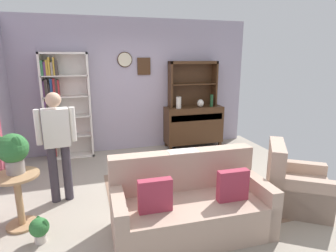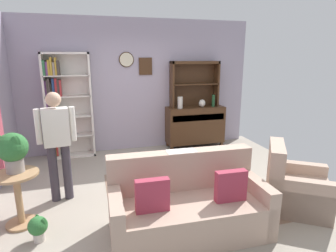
{
  "view_description": "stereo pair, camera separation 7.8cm",
  "coord_description": "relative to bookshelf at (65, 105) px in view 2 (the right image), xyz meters",
  "views": [
    {
      "loc": [
        -1.14,
        -3.87,
        2.01
      ],
      "look_at": [
        0.1,
        0.2,
        0.95
      ],
      "focal_mm": 29.73,
      "sensor_mm": 36.0,
      "label": 1
    },
    {
      "loc": [
        -1.06,
        -3.89,
        2.01
      ],
      "look_at": [
        0.1,
        0.2,
        0.95
      ],
      "focal_mm": 29.73,
      "sensor_mm": 36.0,
      "label": 2
    }
  ],
  "objects": [
    {
      "name": "coffee_table",
      "position": [
        1.44,
        -2.19,
        -0.72
      ],
      "size": [
        0.8,
        0.5,
        0.42
      ],
      "color": "#422816",
      "rests_on": "ground_plane"
    },
    {
      "name": "area_rug",
      "position": [
        1.75,
        -2.24,
        -1.07
      ],
      "size": [
        2.21,
        2.11,
        0.01
      ],
      "primitive_type": "cube",
      "color": "#846651",
      "rests_on": "ground_plane"
    },
    {
      "name": "ground_plane",
      "position": [
        1.55,
        -1.94,
        -1.08
      ],
      "size": [
        5.4,
        4.6,
        0.02
      ],
      "primitive_type": "cube",
      "color": "#9E9384"
    },
    {
      "name": "bottle_wine",
      "position": [
        3.15,
        -0.17,
        -0.02
      ],
      "size": [
        0.07,
        0.07,
        0.27
      ],
      "primitive_type": "cylinder",
      "color": "#194223",
      "rests_on": "sideboard"
    },
    {
      "name": "sideboard_hutch",
      "position": [
        2.76,
        0.03,
        0.49
      ],
      "size": [
        1.1,
        0.26,
        1.0
      ],
      "color": "#422816",
      "rests_on": "sideboard"
    },
    {
      "name": "potted_plant_small",
      "position": [
        -0.16,
        -2.82,
        -0.9
      ],
      "size": [
        0.21,
        0.21,
        0.29
      ],
      "color": "beige",
      "rests_on": "ground_plane"
    },
    {
      "name": "potted_plant_large",
      "position": [
        -0.42,
        -2.37,
        -0.12
      ],
      "size": [
        0.35,
        0.35,
        0.48
      ],
      "color": "gray",
      "rests_on": "plant_stand"
    },
    {
      "name": "wall_back",
      "position": [
        1.55,
        0.19,
        0.33
      ],
      "size": [
        5.0,
        0.09,
        2.8
      ],
      "color": "#A399AD",
      "rests_on": "ground_plane"
    },
    {
      "name": "book_stack",
      "position": [
        1.29,
        -2.28,
        -0.61
      ],
      "size": [
        0.17,
        0.15,
        0.08
      ],
      "color": "#CC7233",
      "rests_on": "coffee_table"
    },
    {
      "name": "plant_stand",
      "position": [
        -0.42,
        -2.42,
        -0.66
      ],
      "size": [
        0.52,
        0.52,
        0.68
      ],
      "color": "#A87F56",
      "rests_on": "ground_plane"
    },
    {
      "name": "vase_tall",
      "position": [
        2.37,
        -0.16,
        -0.03
      ],
      "size": [
        0.11,
        0.11,
        0.25
      ],
      "primitive_type": "cylinder",
      "color": "beige",
      "rests_on": "sideboard"
    },
    {
      "name": "couch_floral",
      "position": [
        1.51,
        -3.08,
        -0.76
      ],
      "size": [
        1.82,
        0.9,
        0.9
      ],
      "color": "tan",
      "rests_on": "ground_plane"
    },
    {
      "name": "bookshelf",
      "position": [
        0.0,
        0.0,
        0.0
      ],
      "size": [
        0.9,
        0.3,
        2.1
      ],
      "color": "silver",
      "rests_on": "ground_plane"
    },
    {
      "name": "person_reading",
      "position": [
        0.02,
        -1.88,
        -0.17
      ],
      "size": [
        0.53,
        0.24,
        1.56
      ],
      "color": "#38333D",
      "rests_on": "ground_plane"
    },
    {
      "name": "vase_round",
      "position": [
        2.89,
        -0.15,
        -0.07
      ],
      "size": [
        0.15,
        0.15,
        0.17
      ],
      "primitive_type": "ellipsoid",
      "color": "beige",
      "rests_on": "sideboard"
    },
    {
      "name": "armchair_floral",
      "position": [
        3.07,
        -2.99,
        -0.78
      ],
      "size": [
        1.07,
        1.06,
        0.88
      ],
      "color": "tan",
      "rests_on": "ground_plane"
    },
    {
      "name": "sideboard",
      "position": [
        2.76,
        -0.08,
        -0.56
      ],
      "size": [
        1.3,
        0.45,
        0.92
      ],
      "color": "#422816",
      "rests_on": "ground_plane"
    }
  ]
}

